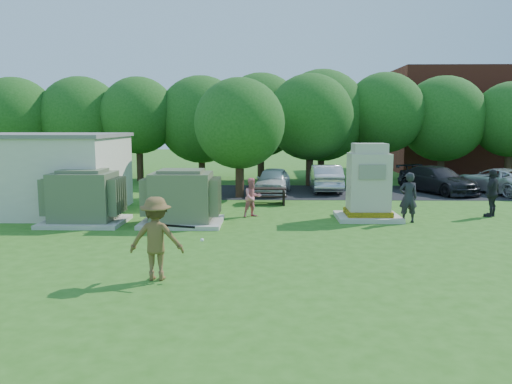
{
  "coord_description": "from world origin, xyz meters",
  "views": [
    {
      "loc": [
        0.39,
        -13.93,
        3.76
      ],
      "look_at": [
        0.0,
        4.0,
        1.3
      ],
      "focal_mm": 35.0,
      "sensor_mm": 36.0,
      "label": 1
    }
  ],
  "objects_px": {
    "transformer_right": "(182,199)",
    "car_silver_b": "(498,181)",
    "picnic_table": "(268,194)",
    "car_dark": "(437,180)",
    "person_at_picnic": "(252,197)",
    "person_by_generator": "(408,198)",
    "car_white": "(273,180)",
    "generator_cabinet": "(368,186)",
    "person_walking_right": "(492,193)",
    "batter": "(156,238)",
    "car_silver_a": "(326,178)",
    "transformer_left": "(84,198)"
  },
  "relations": [
    {
      "from": "generator_cabinet",
      "to": "person_at_picnic",
      "type": "relative_size",
      "value": 1.89
    },
    {
      "from": "person_walking_right",
      "to": "car_silver_b",
      "type": "bearing_deg",
      "value": -161.14
    },
    {
      "from": "car_silver_b",
      "to": "picnic_table",
      "type": "bearing_deg",
      "value": -3.97
    },
    {
      "from": "transformer_left",
      "to": "car_silver_a",
      "type": "xyz_separation_m",
      "value": [
        10.21,
        9.52,
        -0.22
      ]
    },
    {
      "from": "person_at_picnic",
      "to": "car_dark",
      "type": "height_order",
      "value": "person_at_picnic"
    },
    {
      "from": "picnic_table",
      "to": "car_white",
      "type": "relative_size",
      "value": 0.43
    },
    {
      "from": "transformer_left",
      "to": "generator_cabinet",
      "type": "bearing_deg",
      "value": 6.04
    },
    {
      "from": "picnic_table",
      "to": "car_dark",
      "type": "distance_m",
      "value": 10.14
    },
    {
      "from": "transformer_right",
      "to": "person_at_picnic",
      "type": "height_order",
      "value": "transformer_right"
    },
    {
      "from": "transformer_right",
      "to": "picnic_table",
      "type": "relative_size",
      "value": 1.71
    },
    {
      "from": "picnic_table",
      "to": "batter",
      "type": "xyz_separation_m",
      "value": [
        -2.7,
        -11.59,
        0.55
      ]
    },
    {
      "from": "person_at_picnic",
      "to": "person_walking_right",
      "type": "distance_m",
      "value": 9.74
    },
    {
      "from": "transformer_right",
      "to": "generator_cabinet",
      "type": "height_order",
      "value": "generator_cabinet"
    },
    {
      "from": "person_walking_right",
      "to": "transformer_left",
      "type": "bearing_deg",
      "value": -38.73
    },
    {
      "from": "picnic_table",
      "to": "person_by_generator",
      "type": "distance_m",
      "value": 6.94
    },
    {
      "from": "transformer_right",
      "to": "person_walking_right",
      "type": "xyz_separation_m",
      "value": [
        12.34,
        1.8,
        0.0
      ]
    },
    {
      "from": "person_walking_right",
      "to": "car_dark",
      "type": "distance_m",
      "value": 7.1
    },
    {
      "from": "batter",
      "to": "car_silver_b",
      "type": "distance_m",
      "value": 21.81
    },
    {
      "from": "batter",
      "to": "car_silver_a",
      "type": "distance_m",
      "value": 17.32
    },
    {
      "from": "person_at_picnic",
      "to": "person_by_generator",
      "type": "bearing_deg",
      "value": -39.97
    },
    {
      "from": "picnic_table",
      "to": "car_dark",
      "type": "relative_size",
      "value": 0.35
    },
    {
      "from": "person_walking_right",
      "to": "person_by_generator",
      "type": "bearing_deg",
      "value": -25.94
    },
    {
      "from": "car_silver_b",
      "to": "transformer_right",
      "type": "bearing_deg",
      "value": 7.7
    },
    {
      "from": "transformer_right",
      "to": "person_at_picnic",
      "type": "xyz_separation_m",
      "value": [
        2.61,
        1.54,
        -0.17
      ]
    },
    {
      "from": "generator_cabinet",
      "to": "person_walking_right",
      "type": "bearing_deg",
      "value": 7.11
    },
    {
      "from": "car_silver_a",
      "to": "car_dark",
      "type": "distance_m",
      "value": 6.06
    },
    {
      "from": "transformer_left",
      "to": "person_walking_right",
      "type": "xyz_separation_m",
      "value": [
        16.04,
        1.8,
        0.0
      ]
    },
    {
      "from": "car_silver_a",
      "to": "person_walking_right",
      "type": "bearing_deg",
      "value": 128.14
    },
    {
      "from": "car_white",
      "to": "generator_cabinet",
      "type": "bearing_deg",
      "value": -55.67
    },
    {
      "from": "person_walking_right",
      "to": "car_dark",
      "type": "height_order",
      "value": "person_walking_right"
    },
    {
      "from": "car_white",
      "to": "person_at_picnic",
      "type": "bearing_deg",
      "value": -89.67
    },
    {
      "from": "generator_cabinet",
      "to": "car_white",
      "type": "distance_m",
      "value": 8.25
    },
    {
      "from": "generator_cabinet",
      "to": "car_silver_b",
      "type": "height_order",
      "value": "generator_cabinet"
    },
    {
      "from": "person_at_picnic",
      "to": "car_white",
      "type": "height_order",
      "value": "person_at_picnic"
    },
    {
      "from": "person_walking_right",
      "to": "person_at_picnic",
      "type": "bearing_deg",
      "value": -43.62
    },
    {
      "from": "generator_cabinet",
      "to": "batter",
      "type": "bearing_deg",
      "value": -130.26
    },
    {
      "from": "batter",
      "to": "person_at_picnic",
      "type": "bearing_deg",
      "value": -104.28
    },
    {
      "from": "person_by_generator",
      "to": "car_white",
      "type": "xyz_separation_m",
      "value": [
        -5.06,
        8.03,
        -0.27
      ]
    },
    {
      "from": "car_silver_a",
      "to": "person_by_generator",
      "type": "bearing_deg",
      "value": 104.08
    },
    {
      "from": "car_silver_b",
      "to": "person_at_picnic",
      "type": "bearing_deg",
      "value": 7.44
    },
    {
      "from": "generator_cabinet",
      "to": "car_silver_a",
      "type": "height_order",
      "value": "generator_cabinet"
    },
    {
      "from": "car_dark",
      "to": "generator_cabinet",
      "type": "bearing_deg",
      "value": -149.31
    },
    {
      "from": "car_white",
      "to": "transformer_left",
      "type": "bearing_deg",
      "value": -122.47
    },
    {
      "from": "transformer_left",
      "to": "car_dark",
      "type": "height_order",
      "value": "transformer_left"
    },
    {
      "from": "transformer_right",
      "to": "car_silver_b",
      "type": "xyz_separation_m",
      "value": [
        15.79,
        8.85,
        -0.28
      ]
    },
    {
      "from": "transformer_left",
      "to": "transformer_right",
      "type": "relative_size",
      "value": 1.0
    },
    {
      "from": "person_by_generator",
      "to": "transformer_right",
      "type": "bearing_deg",
      "value": 2.01
    },
    {
      "from": "person_at_picnic",
      "to": "transformer_right",
      "type": "bearing_deg",
      "value": -179.44
    },
    {
      "from": "person_at_picnic",
      "to": "car_white",
      "type": "distance_m",
      "value": 7.04
    },
    {
      "from": "batter",
      "to": "car_dark",
      "type": "height_order",
      "value": "batter"
    }
  ]
}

